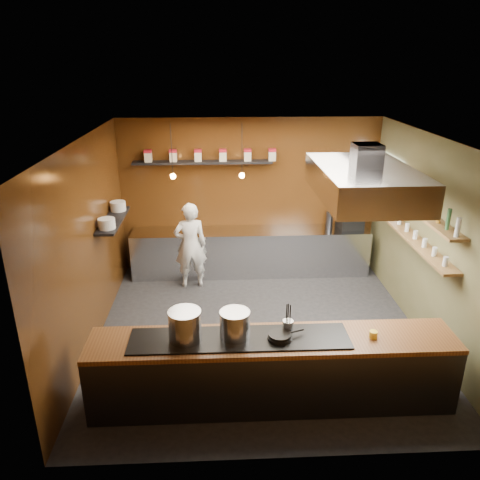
{
  "coord_description": "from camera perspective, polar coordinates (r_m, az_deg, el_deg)",
  "views": [
    {
      "loc": [
        -0.62,
        -6.31,
        4.03
      ],
      "look_at": [
        -0.3,
        0.4,
        1.4
      ],
      "focal_mm": 35.0,
      "sensor_mm": 36.0,
      "label": 1
    }
  ],
  "objects": [
    {
      "name": "butter_jar",
      "position": [
        5.87,
        15.95,
        -11.02
      ],
      "size": [
        0.1,
        0.1,
        0.09
      ],
      "primitive_type": "cylinder",
      "rotation": [
        0.0,
        0.0,
        -0.07
      ],
      "color": "yellow",
      "rests_on": "pass_counter"
    },
    {
      "name": "stockpot_large",
      "position": [
        5.55,
        -6.71,
        -10.31
      ],
      "size": [
        0.47,
        0.47,
        0.38
      ],
      "primitive_type": "cylinder",
      "rotation": [
        0.0,
        0.0,
        -0.26
      ],
      "color": "#B5B8BD",
      "rests_on": "pass_counter"
    },
    {
      "name": "espresso_machine",
      "position": [
        9.39,
        13.29,
        2.79
      ],
      "size": [
        0.48,
        0.46,
        0.45
      ],
      "primitive_type": "cube",
      "rotation": [
        0.0,
        0.0,
        0.09
      ],
      "color": "black",
      "rests_on": "prep_counter"
    },
    {
      "name": "left_wall",
      "position": [
        7.05,
        -18.02,
        -0.73
      ],
      "size": [
        0.0,
        5.0,
        5.0
      ],
      "primitive_type": "plane",
      "rotation": [
        1.57,
        0.0,
        1.57
      ],
      "color": "#371B0A",
      "rests_on": "ground"
    },
    {
      "name": "utensil_crock",
      "position": [
        5.71,
        5.86,
        -10.47
      ],
      "size": [
        0.15,
        0.15,
        0.17
      ],
      "primitive_type": "cylinder",
      "rotation": [
        0.0,
        0.0,
        -0.14
      ],
      "color": "#B6B9BE",
      "rests_on": "pass_counter"
    },
    {
      "name": "pendant_right",
      "position": [
        8.24,
        0.23,
        8.22
      ],
      "size": [
        0.1,
        0.1,
        0.95
      ],
      "color": "black",
      "rests_on": "ceiling"
    },
    {
      "name": "ceiling",
      "position": [
        6.42,
        2.88,
        12.15
      ],
      "size": [
        5.0,
        5.0,
        0.0
      ],
      "primitive_type": "plane",
      "rotation": [
        3.14,
        0.0,
        0.0
      ],
      "color": "silver",
      "rests_on": "back_wall"
    },
    {
      "name": "tin_shelf",
      "position": [
        8.86,
        -4.58,
        9.42
      ],
      "size": [
        2.6,
        0.26,
        0.04
      ],
      "primitive_type": "cube",
      "color": "black",
      "rests_on": "back_wall"
    },
    {
      "name": "storage_tins",
      "position": [
        8.83,
        -3.62,
        10.28
      ],
      "size": [
        2.43,
        0.13,
        0.22
      ],
      "color": "beige",
      "rests_on": "tin_shelf"
    },
    {
      "name": "pendant_left",
      "position": [
        8.26,
        -8.19,
        8.05
      ],
      "size": [
        0.1,
        0.1,
        0.95
      ],
      "color": "black",
      "rests_on": "ceiling"
    },
    {
      "name": "pass_counter",
      "position": [
        5.94,
        3.91,
        -15.55
      ],
      "size": [
        4.4,
        0.72,
        0.94
      ],
      "color": "#38383D",
      "rests_on": "floor"
    },
    {
      "name": "stockpot_small",
      "position": [
        5.57,
        -0.64,
        -10.24
      ],
      "size": [
        0.43,
        0.43,
        0.34
      ],
      "primitive_type": "cylinder",
      "rotation": [
        0.0,
        0.0,
        0.23
      ],
      "color": "#B8BBBF",
      "rests_on": "pass_counter"
    },
    {
      "name": "plate_stacks",
      "position": [
        7.87,
        -15.26,
        3.04
      ],
      "size": [
        0.26,
        1.16,
        0.16
      ],
      "color": "silver",
      "rests_on": "plate_shelf"
    },
    {
      "name": "window_pane",
      "position": [
        8.84,
        17.77,
        6.44
      ],
      "size": [
        0.0,
        1.0,
        1.0
      ],
      "primitive_type": "plane",
      "rotation": [
        1.57,
        0.0,
        -1.57
      ],
      "color": "white",
      "rests_on": "right_wall"
    },
    {
      "name": "bottles",
      "position": [
        7.51,
        20.66,
        4.8
      ],
      "size": [
        0.06,
        2.66,
        0.24
      ],
      "color": "silver",
      "rests_on": "bottle_shelf_upper"
    },
    {
      "name": "extractor_hood",
      "position": [
        6.4,
        14.91,
        6.9
      ],
      "size": [
        1.2,
        2.0,
        0.72
      ],
      "color": "#38383D",
      "rests_on": "ceiling"
    },
    {
      "name": "floor",
      "position": [
        7.51,
        2.46,
        -11.07
      ],
      "size": [
        5.0,
        5.0,
        0.0
      ],
      "primitive_type": "plane",
      "color": "black",
      "rests_on": "ground"
    },
    {
      "name": "frying_pan",
      "position": [
        5.62,
        4.9,
        -11.62
      ],
      "size": [
        0.45,
        0.29,
        0.07
      ],
      "color": "black",
      "rests_on": "pass_counter"
    },
    {
      "name": "chef",
      "position": [
        8.6,
        -6.06,
        -0.67
      ],
      "size": [
        0.64,
        0.47,
        1.63
      ],
      "primitive_type": "imported",
      "rotation": [
        0.0,
        0.0,
        3.28
      ],
      "color": "white",
      "rests_on": "floor"
    },
    {
      "name": "plate_shelf",
      "position": [
        7.91,
        -15.19,
        2.35
      ],
      "size": [
        0.3,
        1.4,
        0.04
      ],
      "primitive_type": "cube",
      "color": "black",
      "rests_on": "left_wall"
    },
    {
      "name": "bottle_shelf_lower",
      "position": [
        7.69,
        20.07,
        0.44
      ],
      "size": [
        0.26,
        2.8,
        0.04
      ],
      "primitive_type": "cube",
      "color": "olive",
      "rests_on": "right_wall"
    },
    {
      "name": "right_wall",
      "position": [
        7.48,
        22.09,
        -0.0
      ],
      "size": [
        0.0,
        5.0,
        5.0
      ],
      "primitive_type": "plane",
      "rotation": [
        1.57,
        0.0,
        -1.57
      ],
      "color": "brown",
      "rests_on": "ground"
    },
    {
      "name": "back_wall",
      "position": [
        9.18,
        1.21,
        5.41
      ],
      "size": [
        5.0,
        0.0,
        5.0
      ],
      "primitive_type": "plane",
      "rotation": [
        1.57,
        0.0,
        0.0
      ],
      "color": "#371B0A",
      "rests_on": "ground"
    },
    {
      "name": "bottle_shelf_upper",
      "position": [
        7.54,
        20.52,
        3.78
      ],
      "size": [
        0.26,
        2.8,
        0.04
      ],
      "primitive_type": "cube",
      "color": "olive",
      "rests_on": "right_wall"
    },
    {
      "name": "wine_glasses",
      "position": [
        7.66,
        20.15,
        1.04
      ],
      "size": [
        0.07,
        2.37,
        0.13
      ],
      "color": "silver",
      "rests_on": "bottle_shelf_lower"
    },
    {
      "name": "prep_counter",
      "position": [
        9.22,
        1.3,
        -1.44
      ],
      "size": [
        4.6,
        0.65,
        0.9
      ],
      "primitive_type": "cube",
      "color": "silver",
      "rests_on": "floor"
    }
  ]
}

